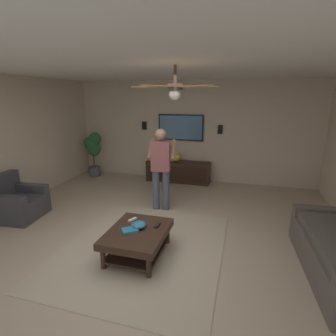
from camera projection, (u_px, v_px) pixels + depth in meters
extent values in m
plane|color=tan|center=(145.00, 247.00, 4.02)|extent=(8.56, 8.56, 0.00)
cube|color=#C6B299|center=(192.00, 131.00, 7.02)|extent=(0.10, 6.60, 2.65)
cube|color=white|center=(139.00, 57.00, 3.31)|extent=(7.33, 6.60, 0.10)
cube|color=tan|center=(143.00, 247.00, 4.00)|extent=(2.75, 2.35, 0.01)
cube|color=#564C47|center=(321.00, 225.00, 4.09)|extent=(0.23, 0.85, 0.58)
cube|color=#38383D|center=(19.00, 207.00, 4.96)|extent=(0.88, 0.88, 0.40)
cube|color=#38383D|center=(1.00, 186.00, 4.90)|extent=(0.82, 0.27, 0.42)
cube|color=#38383D|center=(6.00, 210.00, 4.63)|extent=(0.25, 0.81, 0.56)
cube|color=#38383D|center=(30.00, 197.00, 5.24)|extent=(0.25, 0.81, 0.56)
cube|color=#332116|center=(137.00, 233.00, 3.72)|extent=(1.00, 0.80, 0.10)
cylinder|color=#332116|center=(167.00, 235.00, 4.08)|extent=(0.07, 0.07, 0.30)
cylinder|color=#332116|center=(130.00, 229.00, 4.25)|extent=(0.07, 0.07, 0.30)
cylinder|color=#332116|center=(149.00, 267.00, 3.30)|extent=(0.07, 0.07, 0.30)
cylinder|color=#332116|center=(103.00, 259.00, 3.47)|extent=(0.07, 0.07, 0.30)
cube|color=black|center=(138.00, 249.00, 3.79)|extent=(0.88, 0.68, 0.03)
cube|color=#332116|center=(178.00, 171.00, 7.07)|extent=(0.44, 1.70, 0.55)
cube|color=black|center=(176.00, 174.00, 6.86)|extent=(0.01, 1.56, 0.39)
cube|color=black|center=(181.00, 127.00, 6.99)|extent=(0.05, 1.22, 0.68)
cube|color=#466D93|center=(180.00, 128.00, 6.97)|extent=(0.01, 1.16, 0.62)
cylinder|color=#4C5166|center=(166.00, 190.00, 5.25)|extent=(0.14, 0.14, 0.82)
cylinder|color=#4C5166|center=(156.00, 190.00, 5.27)|extent=(0.14, 0.14, 0.82)
cube|color=#8C4C4C|center=(161.00, 156.00, 5.08)|extent=(0.27, 0.39, 0.58)
sphere|color=#997056|center=(161.00, 135.00, 4.97)|extent=(0.22, 0.22, 0.22)
cylinder|color=#997056|center=(173.00, 150.00, 5.20)|extent=(0.49, 0.16, 0.37)
cylinder|color=#997056|center=(151.00, 149.00, 5.25)|extent=(0.49, 0.16, 0.37)
cube|color=white|center=(164.00, 153.00, 5.44)|extent=(0.05, 0.06, 0.16)
cylinder|color=#4C4C51|center=(95.00, 171.00, 7.61)|extent=(0.33, 0.33, 0.28)
cylinder|color=brown|center=(94.00, 159.00, 7.51)|extent=(0.05, 0.05, 0.45)
sphere|color=#235B2D|center=(94.00, 149.00, 7.37)|extent=(0.37, 0.37, 0.37)
sphere|color=#235B2D|center=(91.00, 142.00, 7.33)|extent=(0.28, 0.28, 0.28)
sphere|color=#235B2D|center=(88.00, 142.00, 7.43)|extent=(0.26, 0.26, 0.26)
sphere|color=#235B2D|center=(92.00, 145.00, 7.34)|extent=(0.39, 0.39, 0.39)
sphere|color=#235B2D|center=(95.00, 139.00, 7.30)|extent=(0.35, 0.35, 0.35)
ellipsoid|color=teal|center=(139.00, 225.00, 3.76)|extent=(0.21, 0.21, 0.09)
cube|color=white|center=(133.00, 219.00, 4.00)|extent=(0.15, 0.10, 0.02)
cube|color=black|center=(157.00, 225.00, 3.81)|extent=(0.15, 0.06, 0.02)
cube|color=slate|center=(133.00, 225.00, 3.82)|extent=(0.16, 0.09, 0.02)
cube|color=teal|center=(130.00, 230.00, 3.67)|extent=(0.26, 0.27, 0.04)
sphere|color=gold|center=(177.00, 158.00, 6.96)|extent=(0.22, 0.22, 0.22)
cube|color=black|center=(220.00, 129.00, 6.72)|extent=(0.06, 0.12, 0.22)
cube|color=black|center=(144.00, 126.00, 7.27)|extent=(0.06, 0.12, 0.22)
cylinder|color=#4C3828|center=(175.00, 76.00, 3.50)|extent=(0.04, 0.04, 0.28)
cylinder|color=#4C3828|center=(175.00, 87.00, 3.53)|extent=(0.20, 0.20, 0.08)
sphere|color=silver|center=(175.00, 94.00, 3.56)|extent=(0.16, 0.16, 0.16)
cube|color=brown|center=(179.00, 88.00, 3.83)|extent=(0.57, 0.15, 0.02)
cube|color=brown|center=(152.00, 87.00, 3.60)|extent=(0.16, 0.57, 0.02)
cube|color=brown|center=(160.00, 86.00, 3.29)|extent=(0.56, 0.32, 0.02)
cube|color=brown|center=(193.00, 86.00, 3.31)|extent=(0.39, 0.54, 0.02)
cube|color=brown|center=(198.00, 87.00, 3.57)|extent=(0.32, 0.56, 0.02)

